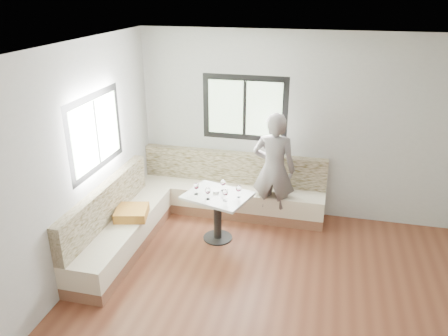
% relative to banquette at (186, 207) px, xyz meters
% --- Properties ---
extents(room, '(5.01, 5.01, 2.81)m').
position_rel_banquette_xyz_m(room, '(1.51, -1.55, 1.08)').
color(room, brown).
rests_on(room, ground).
extents(banquette, '(2.90, 2.80, 0.95)m').
position_rel_banquette_xyz_m(banquette, '(0.00, 0.00, 0.00)').
color(banquette, '#926147').
rests_on(banquette, ground).
extents(table, '(1.00, 0.87, 0.70)m').
position_rel_banquette_xyz_m(table, '(0.53, -0.20, 0.19)').
color(table, black).
rests_on(table, ground).
extents(person, '(0.64, 0.43, 1.73)m').
position_rel_banquette_xyz_m(person, '(1.22, 0.45, 0.53)').
color(person, slate).
rests_on(person, ground).
extents(olive_ramekin, '(0.09, 0.09, 0.03)m').
position_rel_banquette_xyz_m(olive_ramekin, '(0.50, -0.16, 0.38)').
color(olive_ramekin, white).
rests_on(olive_ramekin, table).
extents(wine_glass_a, '(0.08, 0.08, 0.17)m').
position_rel_banquette_xyz_m(wine_glass_a, '(0.25, -0.26, 0.49)').
color(wine_glass_a, white).
rests_on(wine_glass_a, table).
extents(wine_glass_b, '(0.08, 0.08, 0.17)m').
position_rel_banquette_xyz_m(wine_glass_b, '(0.44, -0.37, 0.49)').
color(wine_glass_b, white).
rests_on(wine_glass_b, table).
extents(wine_glass_c, '(0.08, 0.08, 0.17)m').
position_rel_banquette_xyz_m(wine_glass_c, '(0.68, -0.36, 0.49)').
color(wine_glass_c, white).
rests_on(wine_glass_c, table).
extents(wine_glass_d, '(0.08, 0.08, 0.17)m').
position_rel_banquette_xyz_m(wine_glass_d, '(0.58, -0.07, 0.49)').
color(wine_glass_d, white).
rests_on(wine_glass_d, table).
extents(wine_glass_e, '(0.08, 0.08, 0.17)m').
position_rel_banquette_xyz_m(wine_glass_e, '(0.83, -0.20, 0.49)').
color(wine_glass_e, white).
rests_on(wine_glass_e, table).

